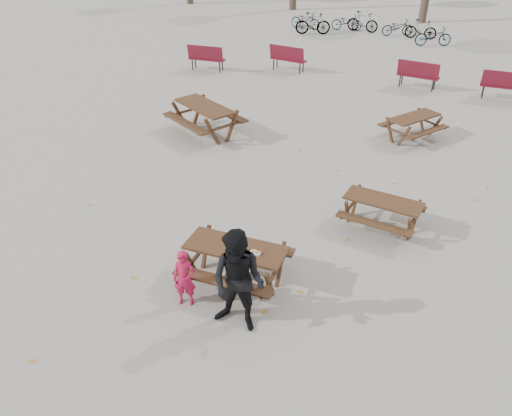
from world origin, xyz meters
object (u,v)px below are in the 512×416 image
(main_picnic_table, at_px, (236,255))
(picnic_table_north, at_px, (205,120))
(food_tray, at_px, (255,253))
(adult, at_px, (238,282))
(picnic_table_east, at_px, (381,214))
(child, at_px, (185,279))
(picnic_table_far, at_px, (413,127))
(soda_bottle, at_px, (242,248))

(main_picnic_table, bearing_deg, picnic_table_north, 120.76)
(main_picnic_table, relative_size, picnic_table_north, 0.87)
(main_picnic_table, distance_m, food_tray, 0.45)
(adult, xyz_separation_m, picnic_table_east, (1.69, 3.75, -0.58))
(child, relative_size, picnic_table_east, 0.68)
(food_tray, height_order, child, child)
(main_picnic_table, xyz_separation_m, picnic_table_far, (2.27, 7.75, -0.24))
(main_picnic_table, bearing_deg, adult, -64.55)
(child, height_order, adult, adult)
(food_tray, relative_size, picnic_table_far, 0.11)
(adult, relative_size, picnic_table_east, 1.17)
(soda_bottle, height_order, picnic_table_east, soda_bottle)
(picnic_table_east, relative_size, picnic_table_far, 0.99)
(soda_bottle, relative_size, picnic_table_north, 0.08)
(main_picnic_table, xyz_separation_m, picnic_table_north, (-3.51, 5.89, -0.14))
(main_picnic_table, xyz_separation_m, adult, (0.49, -1.03, 0.34))
(food_tray, bearing_deg, main_picnic_table, 170.55)
(main_picnic_table, xyz_separation_m, picnic_table_east, (2.18, 2.73, -0.24))
(food_tray, bearing_deg, adult, -84.70)
(picnic_table_east, relative_size, picnic_table_north, 0.77)
(main_picnic_table, height_order, food_tray, food_tray)
(picnic_table_east, bearing_deg, picnic_table_far, 97.27)
(food_tray, relative_size, adult, 0.10)
(main_picnic_table, height_order, adult, adult)
(soda_bottle, height_order, adult, adult)
(child, distance_m, picnic_table_far, 9.07)
(adult, bearing_deg, soda_bottle, 112.73)
(picnic_table_north, distance_m, picnic_table_far, 6.07)
(picnic_table_east, xyz_separation_m, picnic_table_north, (-5.68, 3.16, 0.10))
(food_tray, height_order, picnic_table_north, picnic_table_north)
(food_tray, xyz_separation_m, adult, (0.09, -0.96, 0.13))
(main_picnic_table, relative_size, picnic_table_east, 1.13)
(main_picnic_table, bearing_deg, food_tray, -9.45)
(food_tray, distance_m, adult, 0.97)
(picnic_table_east, bearing_deg, main_picnic_table, -120.23)
(adult, distance_m, picnic_table_east, 4.16)
(child, height_order, picnic_table_north, child)
(soda_bottle, relative_size, child, 0.16)
(main_picnic_table, distance_m, adult, 1.19)
(main_picnic_table, bearing_deg, soda_bottle, -31.09)
(picnic_table_far, bearing_deg, food_tray, -158.35)
(child, bearing_deg, picnic_table_east, 37.33)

